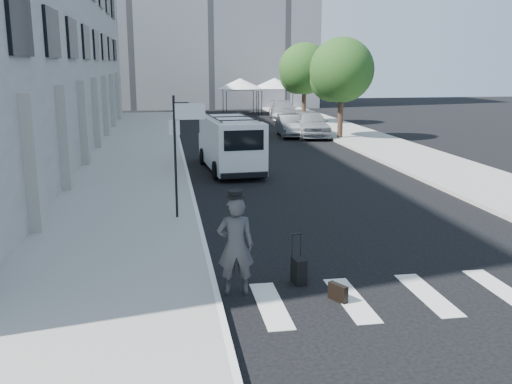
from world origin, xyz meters
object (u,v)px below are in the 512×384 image
object	(u,v)px
parked_car_b	(290,126)
parked_car_c	(283,111)
briefcase	(338,292)
cargo_van	(230,143)
suitcase	(299,271)
parked_car_a	(311,124)
businessman	(236,246)

from	to	relation	value
parked_car_b	parked_car_c	world-z (taller)	parked_car_c
briefcase	cargo_van	xyz separation A→B (m)	(-0.43, 14.20, 0.99)
suitcase	parked_car_a	world-z (taller)	parked_car_a
businessman	briefcase	world-z (taller)	businessman
cargo_van	parked_car_c	world-z (taller)	cargo_van
parked_car_b	briefcase	bearing A→B (deg)	-96.79
cargo_van	suitcase	bearing A→B (deg)	-94.65
suitcase	parked_car_c	size ratio (longest dim) A/B	0.21
businessman	parked_car_b	distance (m)	25.25
briefcase	parked_car_c	size ratio (longest dim) A/B	0.09
businessman	briefcase	xyz separation A→B (m)	(1.92, -0.67, -0.83)
briefcase	parked_car_c	world-z (taller)	parked_car_c
suitcase	briefcase	bearing A→B (deg)	-70.01
suitcase	parked_car_b	size ratio (longest dim) A/B	0.26
cargo_van	parked_car_b	distance (m)	11.99
parked_car_a	parked_car_b	xyz separation A→B (m)	(-1.19, 0.49, -0.16)
briefcase	parked_car_a	distance (m)	25.25
parked_car_a	parked_car_b	size ratio (longest dim) A/B	1.21
suitcase	parked_car_c	bearing A→B (deg)	70.18
parked_car_a	parked_car_b	world-z (taller)	parked_car_a
cargo_van	parked_car_c	size ratio (longest dim) A/B	1.19
suitcase	cargo_van	world-z (taller)	cargo_van
parked_car_c	businessman	bearing A→B (deg)	-96.64
briefcase	parked_car_a	world-z (taller)	parked_car_a
briefcase	parked_car_c	bearing A→B (deg)	51.20
businessman	cargo_van	bearing A→B (deg)	-92.07
briefcase	cargo_van	size ratio (longest dim) A/B	0.07
cargo_van	parked_car_a	size ratio (longest dim) A/B	1.25
briefcase	parked_car_a	xyz separation A→B (m)	(5.86, 24.56, 0.66)
parked_car_c	parked_car_b	bearing A→B (deg)	-92.76
parked_car_a	parked_car_c	xyz separation A→B (m)	(0.61, 11.15, -0.09)
cargo_van	parked_car_a	xyz separation A→B (m)	(6.28, 10.35, -0.34)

